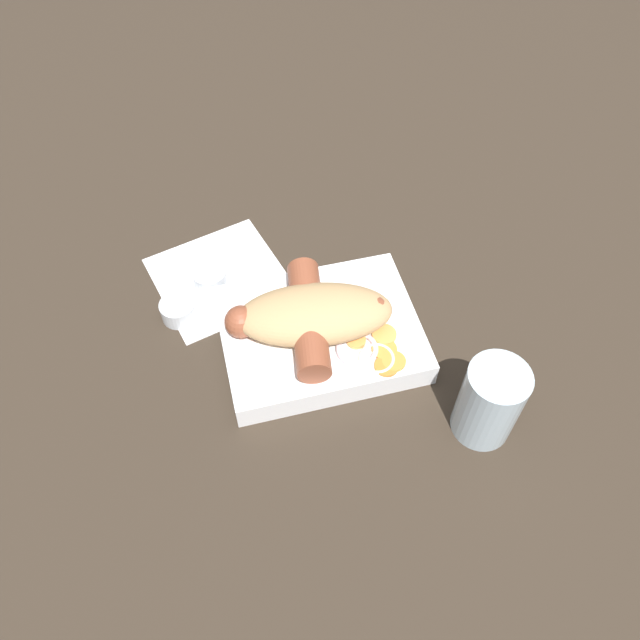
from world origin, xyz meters
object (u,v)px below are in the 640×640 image
Objects in this scene: bread_roll at (314,311)px; condiment_cup_far at (178,311)px; condiment_cup_near at (210,279)px; drink_glass at (489,402)px; food_tray at (320,334)px; sausage at (308,316)px.

bread_roll is 4.37× the size of condiment_cup_far.
bread_roll reaches higher than condiment_cup_near.
drink_glass reaches higher than condiment_cup_near.
food_tray is 5.33× the size of condiment_cup_near.
condiment_cup_far is (-0.14, 0.07, -0.04)m from bread_roll.
sausage is at bearing 135.72° from drink_glass.
food_tray is 5.33× the size of condiment_cup_far.
condiment_cup_far is at bearing -137.12° from condiment_cup_near.
sausage is (-0.01, -0.00, -0.00)m from bread_roll.
drink_glass reaches higher than food_tray.
condiment_cup_near is at bearing 132.88° from food_tray.
drink_glass is at bearing -44.28° from sausage.
sausage is 4.38× the size of condiment_cup_far.
drink_glass is (0.15, -0.14, -0.00)m from sausage.
drink_glass is (0.24, -0.26, 0.04)m from condiment_cup_near.
food_tray is at bearing -38.73° from bread_roll.
sausage reaches higher than condiment_cup_far.
condiment_cup_far is at bearing 151.79° from sausage.
sausage is 0.15m from condiment_cup_near.
condiment_cup_near is 0.35m from drink_glass.
drink_glass is (0.14, -0.15, -0.01)m from bread_roll.
sausage is 1.84× the size of drink_glass.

